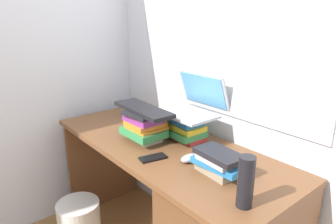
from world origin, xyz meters
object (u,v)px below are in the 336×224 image
Objects in this scene: book_stack_tall at (185,127)px; book_stack_side at (220,162)px; computer_mouse at (190,158)px; keyboard at (143,109)px; mug at (130,110)px; wastebasket at (79,223)px; cell_phone at (153,158)px; laptop at (193,104)px; water_bottle at (246,182)px; book_stack_keyboard_riser at (144,126)px.

book_stack_tall is 0.43m from book_stack_side.
computer_mouse is (0.23, -0.18, -0.05)m from book_stack_tall.
keyboard reaches higher than mug.
cell_phone is at bearing 20.03° from wastebasket.
keyboard is 4.04× the size of computer_mouse.
laptop is (-0.00, 0.06, 0.13)m from book_stack_tall.
water_bottle is at bearing 14.84° from cell_phone.
computer_mouse is 0.35× the size of wastebasket.
book_stack_side is at bearing 151.47° from water_bottle.
keyboard is at bearing 42.07° from wastebasket.
water_bottle is (0.76, -0.07, 0.01)m from book_stack_keyboard_riser.
book_stack_keyboard_riser is 0.97× the size of book_stack_side.
cell_phone is at bearing -25.03° from book_stack_keyboard_riser.
book_stack_tall is 0.56m from mug.
cell_phone is (0.22, -0.10, -0.09)m from book_stack_keyboard_riser.
book_stack_keyboard_riser reaches higher than mug.
computer_mouse is at bearing 5.76° from keyboard.
book_stack_side is 0.55m from keyboard.
mug is 0.72m from cell_phone.
book_stack_tall is 0.67× the size of laptop.
water_bottle is at bearing -13.39° from computer_mouse.
water_bottle reaches higher than book_stack_side.
book_stack_keyboard_riser is 0.84m from wastebasket.
computer_mouse is at bearing 53.22° from cell_phone.
computer_mouse is at bearing 166.61° from water_bottle.
cell_phone reaches higher than wastebasket.
book_stack_side is 1.82× the size of cell_phone.
book_stack_keyboard_riser is at bearing -176.68° from computer_mouse.
book_stack_side is at bearing -7.76° from mug.
wastebasket is at bearing -157.80° from book_stack_side.
mug is (-0.56, -0.08, -0.16)m from laptop.
book_stack_side is at bearing 7.72° from keyboard.
book_stack_tall is 0.27m from keyboard.
book_stack_tall is at bearing 57.79° from book_stack_keyboard_riser.
book_stack_tall is 0.32m from cell_phone.
wastebasket is at bearing -154.96° from computer_mouse.
water_bottle reaches higher than keyboard.
book_stack_keyboard_riser is 1.17× the size of water_bottle.
laptop is at bearing 7.70° from mug.
mug is at bearing -172.30° from laptop.
cell_phone is 0.45× the size of wastebasket.
mug is (-0.44, 0.18, -0.04)m from book_stack_keyboard_riser.
book_stack_tall is 0.80× the size of wastebasket.
book_stack_keyboard_riser is 0.37m from computer_mouse.
laptop is 2.64× the size of cell_phone.
keyboard is at bearing 167.81° from cell_phone.
book_stack_tall reaches higher than computer_mouse.
wastebasket is (-0.87, -0.35, -0.67)m from book_stack_side.
cell_phone is at bearing -75.47° from laptop.
cell_phone is (0.09, -0.36, -0.20)m from laptop.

